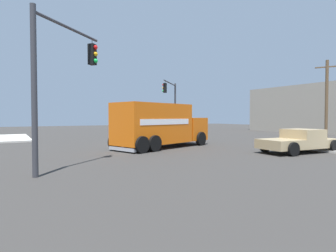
# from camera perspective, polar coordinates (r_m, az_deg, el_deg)

# --- Properties ---
(ground_plane) EXTENTS (100.00, 100.00, 0.00)m
(ground_plane) POSITION_cam_1_polar(r_m,az_deg,el_deg) (20.74, -4.44, -3.95)
(ground_plane) COLOR #33302D
(delivery_truck) EXTENTS (4.75, 7.90, 3.00)m
(delivery_truck) POSITION_cam_1_polar(r_m,az_deg,el_deg) (18.78, -1.65, 0.16)
(delivery_truck) COLOR orange
(delivery_truck) RESTS_ON ground
(traffic_light_primary) EXTENTS (2.64, 3.05, 5.98)m
(traffic_light_primary) POSITION_cam_1_polar(r_m,az_deg,el_deg) (11.57, -21.86, 10.73)
(traffic_light_primary) COLOR #38383D
(traffic_light_primary) RESTS_ON ground
(traffic_light_secondary) EXTENTS (3.56, 3.60, 5.98)m
(traffic_light_secondary) POSITION_cam_1_polar(r_m,az_deg,el_deg) (30.16, 0.81, 5.43)
(traffic_light_secondary) COLOR #38383D
(traffic_light_secondary) RESTS_ON ground
(pickup_tan) EXTENTS (2.65, 5.36, 1.38)m
(pickup_tan) POSITION_cam_1_polar(r_m,az_deg,el_deg) (18.13, 25.82, -2.67)
(pickup_tan) COLOR tan
(pickup_tan) RESTS_ON ground
(utility_pole) EXTENTS (1.98, 1.18, 7.92)m
(utility_pole) POSITION_cam_1_polar(r_m,az_deg,el_deg) (32.47, 30.14, 5.14)
(utility_pole) COLOR brown
(utility_pole) RESTS_ON ground
(building_backdrop) EXTENTS (18.59, 6.00, 6.48)m
(building_backdrop) POSITION_cam_1_polar(r_m,az_deg,el_deg) (42.97, 28.60, 3.16)
(building_backdrop) COLOR gray
(building_backdrop) RESTS_ON ground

